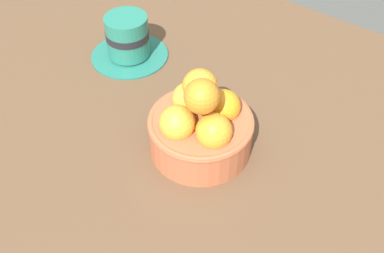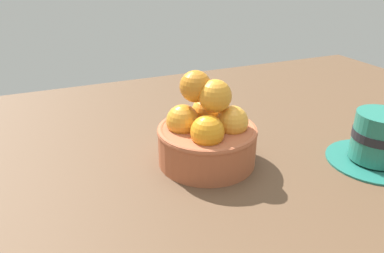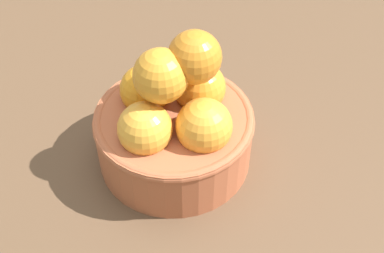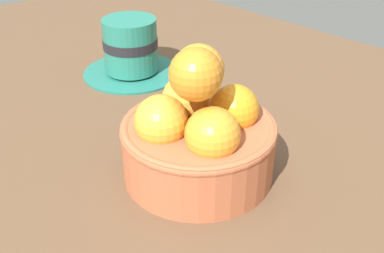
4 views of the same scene
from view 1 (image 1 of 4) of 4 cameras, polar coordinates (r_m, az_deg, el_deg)
ground_plane at (r=65.91cm, az=1.04°, el=-3.99°), size 132.07×86.83×4.67cm
terracotta_bowl at (r=60.75cm, az=1.10°, el=0.23°), size 14.45×14.45×13.65cm
coffee_cup at (r=78.99cm, az=-8.12°, el=10.86°), size 13.48×13.48×7.76cm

